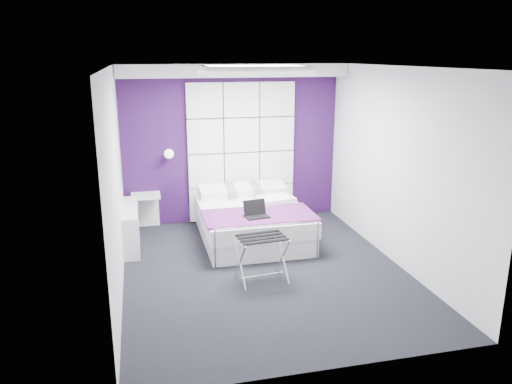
# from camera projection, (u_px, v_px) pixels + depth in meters

# --- Properties ---
(floor) EXTENTS (4.40, 4.40, 0.00)m
(floor) POSITION_uv_depth(u_px,v_px,m) (264.00, 270.00, 6.55)
(floor) COLOR black
(floor) RESTS_ON ground
(ceiling) EXTENTS (4.40, 4.40, 0.00)m
(ceiling) POSITION_uv_depth(u_px,v_px,m) (265.00, 67.00, 5.85)
(ceiling) COLOR white
(ceiling) RESTS_ON wall_back
(wall_back) EXTENTS (3.60, 0.00, 3.60)m
(wall_back) POSITION_uv_depth(u_px,v_px,m) (232.00, 144.00, 8.26)
(wall_back) COLOR silver
(wall_back) RESTS_ON floor
(wall_left) EXTENTS (0.00, 4.40, 4.40)m
(wall_left) POSITION_uv_depth(u_px,v_px,m) (115.00, 183.00, 5.80)
(wall_left) COLOR silver
(wall_left) RESTS_ON floor
(wall_right) EXTENTS (0.00, 4.40, 4.40)m
(wall_right) POSITION_uv_depth(u_px,v_px,m) (396.00, 167.00, 6.60)
(wall_right) COLOR silver
(wall_right) RESTS_ON floor
(accent_wall) EXTENTS (3.58, 0.02, 2.58)m
(accent_wall) POSITION_uv_depth(u_px,v_px,m) (232.00, 144.00, 8.25)
(accent_wall) COLOR #2D0E3F
(accent_wall) RESTS_ON wall_back
(soffit) EXTENTS (3.58, 0.50, 0.20)m
(soffit) POSITION_uv_depth(u_px,v_px,m) (234.00, 70.00, 7.71)
(soffit) COLOR white
(soffit) RESTS_ON wall_back
(headboard) EXTENTS (1.80, 0.08, 2.30)m
(headboard) POSITION_uv_depth(u_px,v_px,m) (242.00, 152.00, 8.27)
(headboard) COLOR silver
(headboard) RESTS_ON wall_back
(skylight) EXTENTS (1.36, 0.86, 0.12)m
(skylight) POSITION_uv_depth(u_px,v_px,m) (254.00, 70.00, 6.43)
(skylight) COLOR white
(skylight) RESTS_ON ceiling
(wall_lamp) EXTENTS (0.15, 0.15, 0.15)m
(wall_lamp) POSITION_uv_depth(u_px,v_px,m) (169.00, 153.00, 7.92)
(wall_lamp) COLOR white
(wall_lamp) RESTS_ON wall_back
(radiator) EXTENTS (0.22, 1.20, 0.60)m
(radiator) POSITION_uv_depth(u_px,v_px,m) (131.00, 227.00, 7.31)
(radiator) COLOR white
(radiator) RESTS_ON floor
(bed) EXTENTS (1.59, 1.91, 0.68)m
(bed) POSITION_uv_depth(u_px,v_px,m) (252.00, 221.00, 7.60)
(bed) COLOR white
(bed) RESTS_ON floor
(nightstand) EXTENTS (0.46, 0.36, 0.05)m
(nightstand) POSITION_uv_depth(u_px,v_px,m) (146.00, 196.00, 7.97)
(nightstand) COLOR white
(nightstand) RESTS_ON wall_back
(luggage_rack) EXTENTS (0.58, 0.43, 0.57)m
(luggage_rack) POSITION_uv_depth(u_px,v_px,m) (262.00, 259.00, 6.20)
(luggage_rack) COLOR silver
(luggage_rack) RESTS_ON floor
(laptop) EXTENTS (0.33, 0.23, 0.24)m
(laptop) POSITION_uv_depth(u_px,v_px,m) (256.00, 213.00, 7.00)
(laptop) COLOR black
(laptop) RESTS_ON bed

